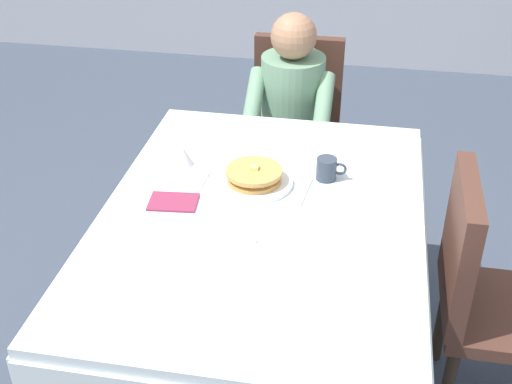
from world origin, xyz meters
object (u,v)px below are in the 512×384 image
(chair_diner, at_px, (295,120))
(fork_left_of_plate, at_px, (203,182))
(breakfast_stack, at_px, (255,175))
(chair_right_side, at_px, (482,287))
(cup_coffee, at_px, (327,169))
(syrup_pitcher, at_px, (183,156))
(diner_person, at_px, (291,108))
(plate_breakfast, at_px, (255,182))
(knife_right_of_plate, at_px, (305,191))
(spoon_near_edge, at_px, (236,235))
(dining_table_main, at_px, (261,235))

(chair_diner, xyz_separation_m, fork_left_of_plate, (-0.21, -1.00, 0.21))
(fork_left_of_plate, bearing_deg, breakfast_stack, -82.32)
(chair_right_side, distance_m, cup_coffee, 0.68)
(syrup_pitcher, bearing_deg, fork_left_of_plate, -47.70)
(diner_person, distance_m, fork_left_of_plate, 0.88)
(syrup_pitcher, relative_size, fork_left_of_plate, 0.44)
(plate_breakfast, bearing_deg, knife_right_of_plate, -6.01)
(syrup_pitcher, xyz_separation_m, spoon_near_edge, (0.30, -0.43, -0.04))
(diner_person, bearing_deg, spoon_near_edge, 88.85)
(chair_diner, bearing_deg, syrup_pitcher, 70.15)
(dining_table_main, bearing_deg, chair_right_side, 0.00)
(knife_right_of_plate, xyz_separation_m, spoon_near_edge, (-0.19, -0.31, 0.00))
(dining_table_main, bearing_deg, diner_person, 91.92)
(plate_breakfast, relative_size, spoon_near_edge, 1.87)
(cup_coffee, bearing_deg, syrup_pitcher, 178.85)
(fork_left_of_plate, distance_m, knife_right_of_plate, 0.38)
(chair_right_side, bearing_deg, cup_coffee, -115.49)
(plate_breakfast, bearing_deg, breakfast_stack, -85.15)
(fork_left_of_plate, bearing_deg, chair_diner, -9.43)
(cup_coffee, height_order, knife_right_of_plate, cup_coffee)
(chair_diner, relative_size, knife_right_of_plate, 4.65)
(dining_table_main, bearing_deg, syrup_pitcher, 141.28)
(cup_coffee, relative_size, fork_left_of_plate, 0.63)
(fork_left_of_plate, height_order, spoon_near_edge, same)
(diner_person, height_order, breakfast_stack, diner_person)
(spoon_near_edge, bearing_deg, chair_diner, 104.92)
(chair_diner, relative_size, spoon_near_edge, 6.20)
(syrup_pitcher, distance_m, spoon_near_edge, 0.52)
(cup_coffee, bearing_deg, fork_left_of_plate, -166.66)
(plate_breakfast, bearing_deg, fork_left_of_plate, -173.99)
(cup_coffee, bearing_deg, chair_right_side, -25.49)
(chair_right_side, relative_size, fork_left_of_plate, 5.17)
(breakfast_stack, bearing_deg, cup_coffee, 19.16)
(dining_table_main, xyz_separation_m, breakfast_stack, (-0.06, 0.18, 0.13))
(plate_breakfast, distance_m, cup_coffee, 0.27)
(plate_breakfast, bearing_deg, syrup_pitcher, 161.90)
(chair_diner, distance_m, syrup_pitcher, 0.97)
(dining_table_main, bearing_deg, fork_left_of_plate, 146.02)
(fork_left_of_plate, bearing_deg, syrup_pitcher, 44.89)
(chair_diner, distance_m, knife_right_of_plate, 1.04)
(syrup_pitcher, relative_size, spoon_near_edge, 0.53)
(chair_right_side, relative_size, cup_coffee, 8.23)
(chair_diner, height_order, fork_left_of_plate, chair_diner)
(fork_left_of_plate, bearing_deg, knife_right_of_plate, -87.40)
(cup_coffee, bearing_deg, knife_right_of_plate, -122.00)
(chair_diner, xyz_separation_m, spoon_near_edge, (-0.02, -1.31, 0.21))
(breakfast_stack, bearing_deg, fork_left_of_plate, -174.92)
(fork_left_of_plate, height_order, knife_right_of_plate, same)
(dining_table_main, xyz_separation_m, chair_diner, (-0.03, 1.17, -0.12))
(dining_table_main, bearing_deg, cup_coffee, 53.94)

